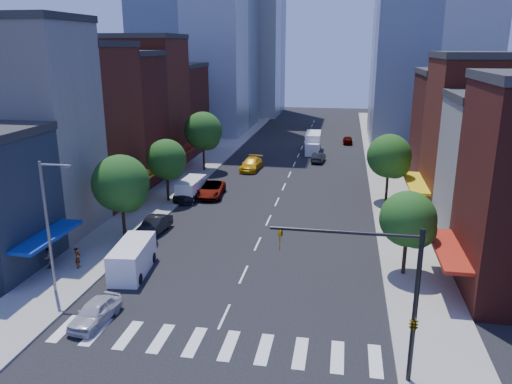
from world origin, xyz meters
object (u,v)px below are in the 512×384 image
parked_car_second (154,225)px  box_truck (313,143)px  parked_car_rear (190,191)px  pedestrian_far (48,258)px  pedestrian_near (78,258)px  taxi (251,164)px  cargo_van_near (132,259)px  cargo_van_far (191,189)px  parked_car_front (95,312)px  traffic_car_far (348,140)px  parked_car_third (211,189)px  traffic_car_oncoming (318,157)px

parked_car_second → box_truck: (11.49, 37.99, 0.68)m
parked_car_rear → pedestrian_far: (-5.00, -19.27, 0.13)m
box_truck → pedestrian_near: 48.28m
taxi → cargo_van_near: bearing=-91.3°
parked_car_second → pedestrian_far: 9.88m
cargo_van_far → pedestrian_far: 20.09m
parked_car_second → pedestrian_near: pedestrian_near is taller
parked_car_rear → pedestrian_near: (-2.85, -18.86, 0.11)m
cargo_van_near → taxi: size_ratio=1.00×
box_truck → pedestrian_near: (-14.34, -46.10, -0.49)m
parked_car_front → traffic_car_far: (14.90, 60.97, -0.05)m
parked_car_front → taxi: (2.14, 39.56, 0.11)m
parked_car_front → pedestrian_near: (-4.85, 6.70, 0.23)m
box_truck → pedestrian_far: size_ratio=4.71×
cargo_van_far → taxi: 14.42m
taxi → pedestrian_near: size_ratio=3.54×
parked_car_third → taxi: size_ratio=1.01×
traffic_car_oncoming → parked_car_rear: bearing=64.7°
traffic_car_far → cargo_van_far: bearing=62.6°
cargo_van_near → parked_car_front: bearing=-91.5°
parked_car_second → parked_car_third: size_ratio=0.80×
parked_car_rear → cargo_van_near: 18.82m
traffic_car_far → box_truck: 9.83m
cargo_van_near → cargo_van_far: bearing=87.9°
cargo_van_near → traffic_car_oncoming: 40.79m
parked_car_front → parked_car_rear: size_ratio=0.73×
parked_car_rear → pedestrian_far: bearing=-100.4°
pedestrian_near → traffic_car_far: bearing=-29.6°
traffic_car_oncoming → box_truck: size_ratio=0.56×
parked_car_second → box_truck: box_truck is taller
cargo_van_far → pedestrian_near: size_ratio=3.18×
parked_car_third → traffic_car_far: (14.90, 34.15, -0.13)m
parked_car_third → cargo_van_far: bearing=-156.8°
parked_car_front → parked_car_second: parked_car_second is taller
taxi → pedestrian_far: (-9.14, -33.27, 0.14)m
cargo_van_far → box_truck: (11.49, 27.05, 0.38)m
box_truck → pedestrian_far: (-16.49, -46.51, -0.48)m
traffic_car_far → pedestrian_far: bearing=66.4°
parked_car_rear → box_truck: box_truck is taller
traffic_car_far → parked_car_second: bearing=68.1°
parked_car_third → pedestrian_far: size_ratio=3.53×
cargo_van_far → box_truck: box_truck is taller
parked_car_second → traffic_car_far: (16.90, 46.16, -0.09)m
pedestrian_near → cargo_van_far: bearing=-18.1°
parked_car_front → taxi: taxi is taller
cargo_van_far → pedestrian_near: cargo_van_far is taller
parked_car_second → traffic_car_oncoming: (12.76, 31.16, -0.05)m
parked_car_front → pedestrian_far: pedestrian_far is taller
traffic_car_far → pedestrian_near: size_ratio=2.45×
parked_car_front → parked_car_third: (0.00, 26.82, 0.08)m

